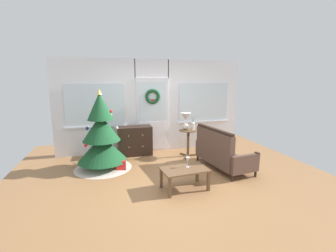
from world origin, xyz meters
TOP-DOWN VIEW (x-y plane):
  - ground_plane at (0.00, 0.00)m, footprint 6.76×6.76m
  - back_wall_with_door at (0.00, 2.08)m, footprint 5.20×0.19m
  - christmas_tree at (-1.38, 0.99)m, footprint 1.30×1.30m
  - dresser_cabinet at (-0.54, 1.79)m, footprint 0.91×0.45m
  - settee_sofa at (1.21, 0.27)m, footprint 0.90×1.56m
  - side_table at (0.80, 1.30)m, footprint 0.50×0.48m
  - table_lamp at (0.74, 1.34)m, footprint 0.28×0.28m
  - flower_vase at (0.90, 1.24)m, footprint 0.11×0.10m
  - coffee_table at (0.09, -0.50)m, footprint 0.89×0.60m
  - wine_glass at (0.17, -0.44)m, footprint 0.08×0.08m
  - gift_box at (-1.00, 0.77)m, footprint 0.22×0.20m

SIDE VIEW (x-z plane):
  - ground_plane at x=0.00m, z-range 0.00..0.00m
  - gift_box at x=-1.00m, z-range 0.00..0.22m
  - coffee_table at x=0.09m, z-range 0.14..0.54m
  - settee_sofa at x=1.21m, z-range -0.10..0.86m
  - dresser_cabinet at x=-0.54m, z-range 0.00..0.78m
  - side_table at x=0.80m, z-range 0.15..0.87m
  - wine_glass at x=0.17m, z-range 0.44..0.64m
  - christmas_tree at x=-1.38m, z-range -0.22..1.59m
  - flower_vase at x=0.90m, z-range 0.66..1.01m
  - table_lamp at x=0.74m, z-range 0.78..1.22m
  - back_wall_with_door at x=0.00m, z-range 0.01..2.56m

